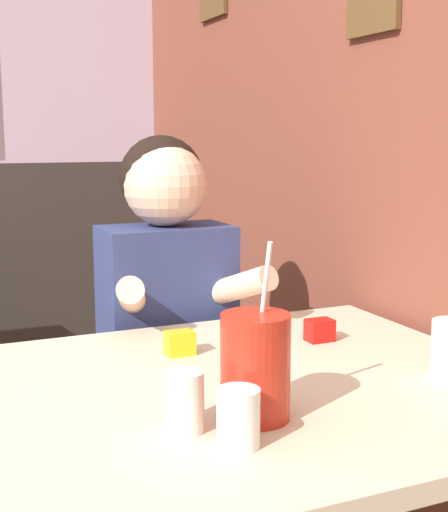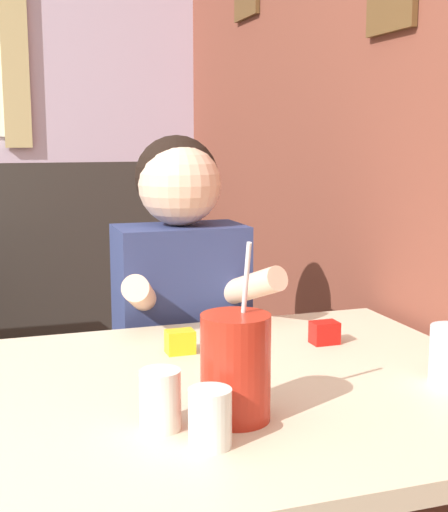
{
  "view_description": "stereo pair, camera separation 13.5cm",
  "coord_description": "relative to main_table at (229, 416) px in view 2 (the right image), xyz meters",
  "views": [
    {
      "loc": [
        -0.02,
        -0.75,
        1.22
      ],
      "look_at": [
        0.57,
        0.59,
        0.97
      ],
      "focal_mm": 50.0,
      "sensor_mm": 36.0,
      "label": 1
    },
    {
      "loc": [
        0.11,
        -0.8,
        1.22
      ],
      "look_at": [
        0.57,
        0.59,
        0.97
      ],
      "focal_mm": 50.0,
      "sensor_mm": 36.0,
      "label": 2
    }
  ],
  "objects": [
    {
      "name": "glass_center",
      "position": [
        -0.12,
        -0.25,
        0.11
      ],
      "size": [
        0.07,
        0.07,
        0.09
      ],
      "color": "silver",
      "rests_on": "main_table"
    },
    {
      "name": "brick_wall_right",
      "position": [
        0.61,
        0.92,
        0.65
      ],
      "size": [
        0.08,
        4.65,
        2.7
      ],
      "color": "brown",
      "rests_on": "ground_plane"
    },
    {
      "name": "condiment_ketchup",
      "position": [
        0.29,
        0.19,
        0.09
      ],
      "size": [
        0.06,
        0.04,
        0.05
      ],
      "color": "#B7140F",
      "rests_on": "main_table"
    },
    {
      "name": "cocktail_pitcher",
      "position": [
        -0.04,
        -0.16,
        0.15
      ],
      "size": [
        0.12,
        0.12,
        0.3
      ],
      "color": "#B22819",
      "rests_on": "main_table"
    },
    {
      "name": "main_table",
      "position": [
        0.0,
        0.0,
        0.0
      ],
      "size": [
        1.1,
        0.9,
        0.76
      ],
      "color": "beige",
      "rests_on": "ground_plane"
    },
    {
      "name": "person_seated",
      "position": [
        0.07,
        0.6,
        -0.04
      ],
      "size": [
        0.42,
        0.41,
        1.23
      ],
      "color": "navy",
      "rests_on": "ground_plane"
    },
    {
      "name": "glass_far_side",
      "position": [
        -0.17,
        -0.16,
        0.11
      ],
      "size": [
        0.07,
        0.07,
        0.1
      ],
      "color": "silver",
      "rests_on": "main_table"
    },
    {
      "name": "condiment_mustard",
      "position": [
        -0.04,
        0.22,
        0.09
      ],
      "size": [
        0.06,
        0.04,
        0.05
      ],
      "color": "yellow",
      "rests_on": "main_table"
    }
  ]
}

